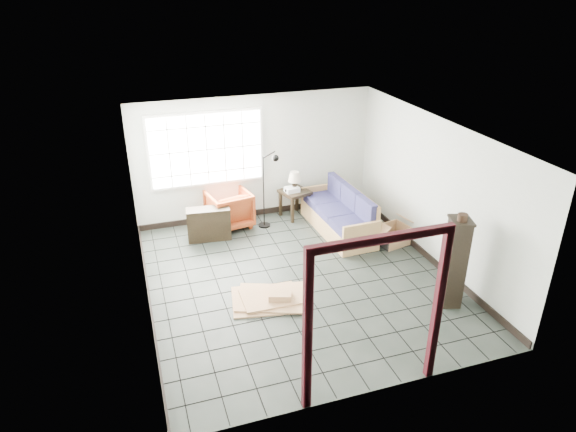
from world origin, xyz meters
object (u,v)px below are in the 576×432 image
object	(u,v)px
futon_sofa	(341,216)
armchair	(229,207)
side_table	(295,195)
tall_shelf	(455,262)

from	to	relation	value
futon_sofa	armchair	xyz separation A→B (m)	(-2.09, 0.92, 0.09)
armchair	futon_sofa	bearing A→B (deg)	145.74
futon_sofa	side_table	distance (m)	1.15
side_table	tall_shelf	distance (m)	4.02
armchair	tall_shelf	world-z (taller)	tall_shelf
futon_sofa	side_table	xyz separation A→B (m)	(-0.67, 0.92, 0.17)
side_table	futon_sofa	bearing A→B (deg)	-54.07
futon_sofa	side_table	bearing A→B (deg)	123.55
armchair	tall_shelf	size ratio (longest dim) A/B	0.57
armchair	tall_shelf	distance (m)	4.68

